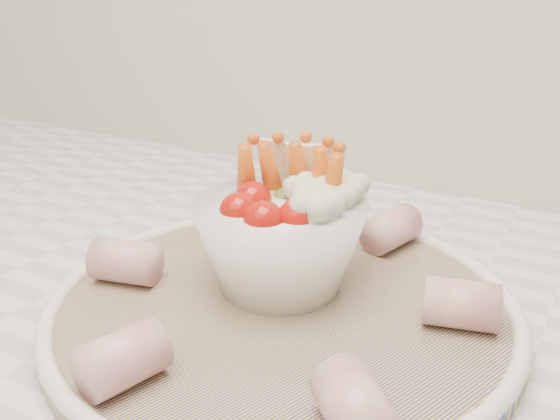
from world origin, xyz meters
The scene contains 3 objects.
serving_platter centered at (0.17, 1.44, 0.93)m, with size 0.42×0.42×0.02m.
veggie_bowl centered at (0.16, 1.46, 0.98)m, with size 0.13×0.13×0.11m.
cured_meat_rolls centered at (0.17, 1.44, 0.95)m, with size 0.29×0.30×0.03m.
Camera 1 is at (0.36, 1.10, 1.16)m, focal length 40.00 mm.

